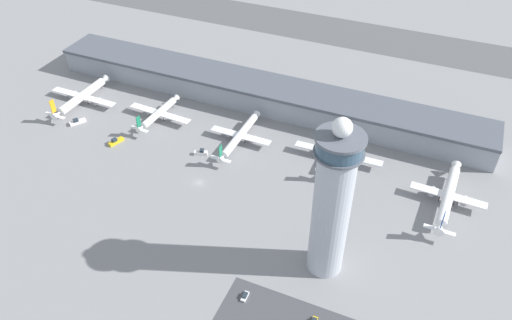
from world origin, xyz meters
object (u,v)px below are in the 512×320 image
airplane_gate_echo (448,196)px  control_tower (332,204)px  service_truck_catering (116,141)px  car_white_wagon (245,296)px  airplane_gate_alpha (82,97)px  airplane_gate_charlie (240,136)px  service_truck_fuel (201,153)px  airplane_gate_delta (338,153)px  service_truck_baggage (77,122)px  airplane_gate_bravo (159,113)px

airplane_gate_echo → control_tower: bearing=-126.2°
service_truck_catering → car_white_wagon: bearing=-30.8°
control_tower → service_truck_catering: control_tower is taller
airplane_gate_alpha → airplane_gate_charlie: size_ratio=1.03×
airplane_gate_echo → service_truck_fuel: bearing=-174.2°
control_tower → airplane_gate_delta: bearing=101.6°
service_truck_fuel → airplane_gate_delta: bearing=19.2°
airplane_gate_echo → airplane_gate_charlie: bearing=177.3°
car_white_wagon → service_truck_catering: bearing=149.2°
car_white_wagon → airplane_gate_alpha: bearing=149.1°
airplane_gate_alpha → airplane_gate_charlie: (94.04, 1.57, -0.05)m
airplane_gate_echo → car_white_wagon: bearing=-127.7°
control_tower → car_white_wagon: bearing=-130.6°
airplane_gate_alpha → airplane_gate_delta: size_ratio=1.04×
service_truck_catering → service_truck_baggage: 29.06m
service_truck_baggage → service_truck_catering: bearing=-12.3°
service_truck_catering → car_white_wagon: service_truck_catering is taller
service_truck_catering → service_truck_baggage: bearing=167.7°
airplane_gate_alpha → service_truck_baggage: (9.72, -16.94, -3.16)m
airplane_gate_bravo → airplane_gate_echo: 145.95m
service_truck_baggage → control_tower: bearing=-14.7°
airplane_gate_bravo → airplane_gate_alpha: bearing=-176.7°
airplane_gate_alpha → car_white_wagon: size_ratio=9.94×
service_truck_fuel → control_tower: bearing=-28.7°
airplane_gate_echo → car_white_wagon: size_ratio=10.46×
service_truck_fuel → service_truck_catering: bearing=-168.7°
service_truck_catering → airplane_gate_alpha: bearing=148.7°
service_truck_catering → airplane_gate_charlie: bearing=23.8°
airplane_gate_echo → service_truck_fuel: airplane_gate_echo is taller
airplane_gate_charlie → airplane_gate_echo: (99.00, -4.67, 0.75)m
control_tower → airplane_gate_delta: (-12.72, 61.87, -27.60)m
airplane_gate_bravo → service_truck_catering: (-9.08, -25.82, -3.17)m
airplane_gate_bravo → service_truck_baggage: (-37.48, -19.62, -3.20)m
airplane_gate_charlie → airplane_gate_echo: 99.11m
airplane_gate_alpha → airplane_gate_delta: airplane_gate_delta is taller
service_truck_catering → car_white_wagon: 111.12m
airplane_gate_bravo → car_white_wagon: bearing=-43.7°
airplane_gate_charlie → service_truck_catering: airplane_gate_charlie is taller
service_truck_baggage → airplane_gate_alpha: bearing=119.8°
service_truck_catering → car_white_wagon: size_ratio=1.86×
control_tower → airplane_gate_bravo: (-107.74, 57.77, -27.84)m
service_truck_catering → airplane_gate_delta: bearing=16.0°
airplane_gate_echo → car_white_wagon: 97.26m
control_tower → airplane_gate_charlie: (-60.91, 56.66, -27.94)m
airplane_gate_alpha → control_tower: bearing=-19.6°
airplane_gate_alpha → service_truck_fuel: bearing=-10.2°
control_tower → service_truck_baggage: 153.32m
control_tower → service_truck_baggage: control_tower is taller
service_truck_fuel → car_white_wagon: service_truck_fuel is taller
airplane_gate_delta → car_white_wagon: (-8.62, -86.75, -3.85)m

